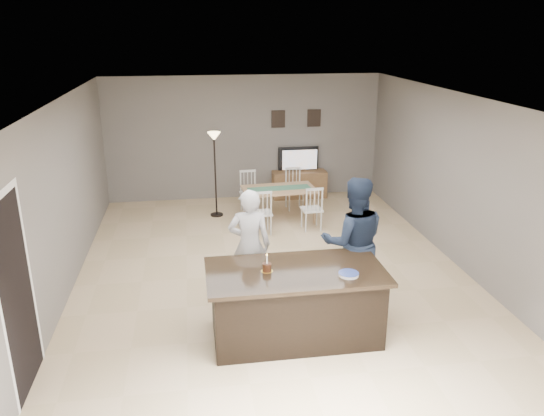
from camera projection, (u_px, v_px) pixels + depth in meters
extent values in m
plane|color=tan|center=(273.00, 273.00, 8.32)|extent=(8.00, 8.00, 0.00)
plane|color=slate|center=(244.00, 138.00, 11.62)|extent=(6.00, 0.00, 6.00)
plane|color=slate|center=(352.00, 338.00, 4.14)|extent=(6.00, 0.00, 6.00)
plane|color=slate|center=(62.00, 200.00, 7.44)|extent=(0.00, 8.00, 8.00)
plane|color=slate|center=(461.00, 182.00, 8.32)|extent=(0.00, 8.00, 8.00)
plane|color=white|center=(273.00, 99.00, 7.44)|extent=(8.00, 8.00, 0.00)
cube|color=black|center=(295.00, 305.00, 6.50)|extent=(2.00, 1.00, 0.85)
cube|color=black|center=(296.00, 272.00, 6.35)|extent=(2.15, 1.10, 0.05)
cube|color=brown|center=(299.00, 184.00, 11.92)|extent=(1.20, 0.40, 0.60)
imported|color=black|center=(299.00, 159.00, 11.80)|extent=(0.91, 0.12, 0.53)
plane|color=orange|center=(300.00, 160.00, 11.73)|extent=(0.78, 0.00, 0.78)
cube|color=black|center=(278.00, 119.00, 11.58)|extent=(0.30, 0.02, 0.38)
cube|color=black|center=(314.00, 118.00, 11.69)|extent=(0.30, 0.02, 0.38)
plane|color=black|center=(18.00, 297.00, 5.39)|extent=(0.00, 2.10, 2.10)
plane|color=white|center=(0.00, 195.00, 5.04)|extent=(0.00, 1.02, 1.02)
imported|color=#B9B9BD|center=(250.00, 245.00, 7.30)|extent=(0.63, 0.46, 1.61)
imported|color=#172033|center=(353.00, 242.00, 7.14)|extent=(0.96, 0.79, 1.82)
cylinder|color=gold|center=(267.00, 271.00, 6.31)|extent=(0.15, 0.15, 0.00)
cylinder|color=#391B0F|center=(267.00, 267.00, 6.29)|extent=(0.11, 0.11, 0.10)
cylinder|color=white|center=(267.00, 259.00, 6.26)|extent=(0.02, 0.02, 0.11)
sphere|color=#FFBF4C|center=(267.00, 255.00, 6.24)|extent=(0.02, 0.02, 0.02)
cylinder|color=white|center=(349.00, 275.00, 6.20)|extent=(0.23, 0.23, 0.01)
cylinder|color=white|center=(349.00, 274.00, 6.19)|extent=(0.23, 0.23, 0.01)
cylinder|color=white|center=(349.00, 273.00, 6.19)|extent=(0.23, 0.23, 0.01)
cylinder|color=#304395|center=(349.00, 273.00, 6.19)|extent=(0.24, 0.24, 0.00)
cube|color=#A5795A|center=(279.00, 189.00, 10.38)|extent=(1.46, 0.89, 0.04)
cylinder|color=#A5795A|center=(251.00, 213.00, 10.05)|extent=(0.05, 0.05, 0.63)
cylinder|color=#A5795A|center=(305.00, 198.00, 10.92)|extent=(0.05, 0.05, 0.63)
cube|color=#457D60|center=(279.00, 188.00, 10.37)|extent=(1.25, 0.39, 0.01)
cube|color=silver|center=(261.00, 213.00, 9.79)|extent=(0.39, 0.38, 0.04)
cylinder|color=silver|center=(255.00, 227.00, 9.70)|extent=(0.03, 0.03, 0.38)
cylinder|color=silver|center=(268.00, 220.00, 10.02)|extent=(0.03, 0.03, 0.38)
cube|color=silver|center=(263.00, 193.00, 9.50)|extent=(0.34, 0.05, 0.04)
cube|color=silver|center=(312.00, 209.00, 9.99)|extent=(0.39, 0.38, 0.04)
cylinder|color=silver|center=(306.00, 223.00, 9.90)|extent=(0.03, 0.03, 0.38)
cylinder|color=silver|center=(317.00, 217.00, 10.22)|extent=(0.03, 0.03, 0.38)
cube|color=silver|center=(315.00, 189.00, 9.70)|extent=(0.34, 0.05, 0.04)
cube|color=silver|center=(249.00, 194.00, 10.93)|extent=(0.39, 0.38, 0.04)
cylinder|color=silver|center=(255.00, 201.00, 11.16)|extent=(0.03, 0.03, 0.38)
cylinder|color=silver|center=(243.00, 206.00, 10.83)|extent=(0.03, 0.03, 0.38)
cube|color=silver|center=(248.00, 171.00, 10.93)|extent=(0.34, 0.05, 0.04)
cube|color=silver|center=(295.00, 191.00, 11.13)|extent=(0.39, 0.38, 0.04)
cylinder|color=silver|center=(300.00, 198.00, 11.36)|extent=(0.03, 0.03, 0.38)
cylinder|color=silver|center=(289.00, 203.00, 11.04)|extent=(0.03, 0.03, 0.38)
cube|color=silver|center=(293.00, 168.00, 11.13)|extent=(0.34, 0.05, 0.04)
cylinder|color=black|center=(217.00, 215.00, 10.85)|extent=(0.26, 0.26, 0.03)
cylinder|color=black|center=(215.00, 177.00, 10.60)|extent=(0.03, 0.03, 1.58)
cone|color=#FFDA8C|center=(214.00, 136.00, 10.33)|extent=(0.26, 0.26, 0.17)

